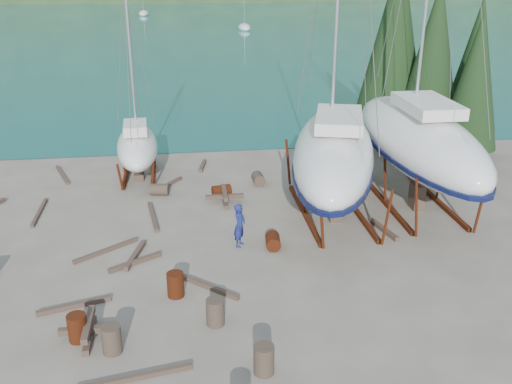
{
  "coord_description": "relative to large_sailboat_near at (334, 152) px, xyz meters",
  "views": [
    {
      "loc": [
        -1.18,
        -17.72,
        10.64
      ],
      "look_at": [
        1.6,
        3.0,
        2.16
      ],
      "focal_mm": 40.0,
      "sensor_mm": 36.0,
      "label": 1
    }
  ],
  "objects": [
    {
      "name": "ground",
      "position": [
        -5.31,
        -5.21,
        -2.97
      ],
      "size": [
        600.0,
        600.0,
        0.0
      ],
      "primitive_type": "plane",
      "color": "#645B4F",
      "rests_on": "ground"
    },
    {
      "name": "cypress_near_right",
      "position": [
        7.19,
        6.79,
        2.82
      ],
      "size": [
        3.6,
        3.6,
        10.0
      ],
      "color": "black",
      "rests_on": "ground"
    },
    {
      "name": "cypress_mid_right",
      "position": [
        8.69,
        4.79,
        1.95
      ],
      "size": [
        3.06,
        3.06,
        8.5
      ],
      "color": "black",
      "rests_on": "ground"
    },
    {
      "name": "cypress_back_left",
      "position": [
        5.69,
        8.79,
        3.69
      ],
      "size": [
        4.14,
        4.14,
        11.5
      ],
      "color": "black",
      "rests_on": "ground"
    },
    {
      "name": "cypress_far_right",
      "position": [
        10.19,
        7.79,
        2.24
      ],
      "size": [
        3.24,
        3.24,
        9.0
      ],
      "color": "black",
      "rests_on": "ground"
    },
    {
      "name": "moored_boat_mid",
      "position": [
        4.69,
        74.79,
        -2.58
      ],
      "size": [
        2.0,
        5.0,
        6.05
      ],
      "color": "white",
      "rests_on": "ground"
    },
    {
      "name": "moored_boat_far",
      "position": [
        -13.31,
        104.79,
        -2.58
      ],
      "size": [
        2.0,
        5.0,
        6.05
      ],
      "color": "white",
      "rests_on": "ground"
    },
    {
      "name": "large_sailboat_near",
      "position": [
        0.0,
        0.0,
        0.0
      ],
      "size": [
        6.49,
        12.2,
        18.45
      ],
      "rotation": [
        0.0,
        0.0,
        -0.28
      ],
      "color": "white",
      "rests_on": "ground"
    },
    {
      "name": "large_sailboat_far",
      "position": [
        4.1,
        0.72,
        0.21
      ],
      "size": [
        3.61,
        12.36,
        19.52
      ],
      "rotation": [
        0.0,
        0.0,
        0.0
      ],
      "color": "white",
      "rests_on": "ground"
    },
    {
      "name": "small_sailboat_shore",
      "position": [
        -8.84,
        5.99,
        -1.22
      ],
      "size": [
        2.42,
        6.71,
        10.59
      ],
      "rotation": [
        0.0,
        0.0,
        0.05
      ],
      "color": "white",
      "rests_on": "ground"
    },
    {
      "name": "worker",
      "position": [
        -4.41,
        -2.54,
        -2.07
      ],
      "size": [
        0.66,
        0.77,
        1.8
      ],
      "primitive_type": "imported",
      "rotation": [
        0.0,
        0.0,
        1.16
      ],
      "color": "navy",
      "rests_on": "ground"
    },
    {
      "name": "drum_4",
      "position": [
        -4.73,
        2.75,
        -2.68
      ],
      "size": [
        0.99,
        0.77,
        0.58
      ],
      "primitive_type": "cylinder",
      "rotation": [
        1.57,
        0.0,
        1.8
      ],
      "color": "#632311",
      "rests_on": "ground"
    },
    {
      "name": "drum_5",
      "position": [
        -4.56,
        -10.24,
        -2.53
      ],
      "size": [
        0.58,
        0.58,
        0.88
      ],
      "primitive_type": "cylinder",
      "color": "#2D2823",
      "rests_on": "ground"
    },
    {
      "name": "drum_6",
      "position": [
        -3.11,
        -2.89,
        -2.68
      ],
      "size": [
        0.66,
        0.93,
        0.58
      ],
      "primitive_type": "cylinder",
      "rotation": [
        1.57,
        0.0,
        -0.1
      ],
      "color": "#632311",
      "rests_on": "ground"
    },
    {
      "name": "drum_9",
      "position": [
        -7.73,
        3.33,
        -2.68
      ],
      "size": [
        0.97,
        0.74,
        0.58
      ],
      "primitive_type": "cylinder",
      "rotation": [
        1.57,
        0.0,
        1.38
      ],
      "color": "#2D2823",
      "rests_on": "ground"
    },
    {
      "name": "drum_10",
      "position": [
        -9.9,
        -8.04,
        -2.53
      ],
      "size": [
        0.58,
        0.58,
        0.88
      ],
      "primitive_type": "cylinder",
      "color": "#632311",
      "rests_on": "ground"
    },
    {
      "name": "drum_11",
      "position": [
        -2.73,
        4.16,
        -2.68
      ],
      "size": [
        0.63,
        0.92,
        0.58
      ],
      "primitive_type": "cylinder",
      "rotation": [
        1.57,
        0.0,
        3.21
      ],
      "color": "#2D2823",
      "rests_on": "ground"
    },
    {
      "name": "drum_14",
      "position": [
        -6.98,
        -5.95,
        -2.53
      ],
      "size": [
        0.58,
        0.58,
        0.88
      ],
      "primitive_type": "cylinder",
      "color": "#632311",
      "rests_on": "ground"
    },
    {
      "name": "drum_16",
      "position": [
        -8.83,
        -8.75,
        -2.53
      ],
      "size": [
        0.58,
        0.58,
        0.88
      ],
      "primitive_type": "cylinder",
      "color": "#2D2823",
      "rests_on": "ground"
    },
    {
      "name": "drum_17",
      "position": [
        -5.74,
        -7.76,
        -2.53
      ],
      "size": [
        0.58,
        0.58,
        0.88
      ],
      "primitive_type": "cylinder",
      "color": "#2D2823",
      "rests_on": "ground"
    },
    {
      "name": "timber_0",
      "position": [
        -12.95,
        6.71,
        -2.9
      ],
      "size": [
        1.18,
        2.82,
        0.14
      ],
      "primitive_type": "cube",
      "rotation": [
        0.0,
        0.0,
        0.36
      ],
      "color": "brown",
      "rests_on": "ground"
    },
    {
      "name": "timber_1",
      "position": [
        1.78,
        -2.08,
        -2.87
      ],
      "size": [
        0.64,
        2.01,
        0.19
      ],
      "primitive_type": "cube",
      "rotation": [
        0.0,
        0.0,
        0.23
      ],
      "color": "brown",
      "rests_on": "ground"
    },
    {
      "name": "timber_3",
      "position": [
        -8.11,
        -10.07,
        -2.9
      ],
      "size": [
        3.15,
        0.73,
        0.15
      ],
      "primitive_type": "cube",
      "rotation": [
        0.0,
        0.0,
        1.76
      ],
      "color": "brown",
      "rests_on": "ground"
    },
    {
      "name": "timber_4",
      "position": [
        -8.5,
        -3.54,
        -2.89
      ],
      "size": [
        1.94,
        1.28,
        0.17
      ],
      "primitive_type": "cube",
      "rotation": [
        0.0,
        0.0,
        2.12
      ],
      "color": "brown",
      "rests_on": "ground"
    },
    {
      "name": "timber_5",
      "position": [
        -6.01,
        -5.49,
        -2.89
      ],
      "size": [
        2.37,
        2.18,
        0.16
      ],
      "primitive_type": "cube",
      "rotation": [
        0.0,
        0.0,
        0.83
      ],
      "color": "brown",
      "rests_on": "ground"
    },
    {
      "name": "timber_6",
      "position": [
        -5.45,
        7.1,
        -2.88
      ],
      "size": [
        0.52,
        1.75,
        0.19
      ],
      "primitive_type": "cube",
      "rotation": [
        0.0,
        0.0,
        2.95
      ],
      "color": "brown",
      "rests_on": "ground"
    },
    {
      "name": "timber_8",
      "position": [
        -8.53,
        -2.99,
        -2.88
      ],
      "size": [
        0.74,
        2.2,
        0.19
      ],
      "primitive_type": "cube",
      "rotation": [
        0.0,
        0.0,
        2.89
      ],
      "color": "brown",
      "rests_on": "ground"
    },
    {
      "name": "timber_9",
      "position": [
        -7.43,
        4.34,
        -2.9
      ],
      "size": [
        1.65,
        2.19,
        0.15
      ],
      "primitive_type": "cube",
      "rotation": [
        0.0,
        0.0,
        2.51
      ],
      "color": "brown",
      "rests_on": "ground"
    },
    {
      "name": "timber_10",
      "position": [
        -7.97,
        0.61,
        -2.89
      ],
      "size": [
        0.59,
        3.08,
        0.16
      ],
      "primitive_type": "cube",
      "rotation": [
        0.0,
        0.0,
        0.14
      ],
      "color": "brown",
      "rests_on": "ground"
    },
    {
      "name": "timber_11",
      "position": [
        -9.7,
        -2.39,
        -2.89
      ],
      "size": [
        2.35,
        1.8,
        0.15
      ],
      "primitive_type": "cube",
      "rotation": [
        0.0,
        0.0,
        2.21
      ],
      "color": "brown",
      "rests_on": "ground"
    },
    {
      "name": "timber_12",
      "position": [
        -10.32,
        -6.25,
        -2.89
      ],
      "size": [
        2.34,
        0.82,
        0.17
      ],
      "primitive_type": "cube",
      "rotation": [
        0.0,
        0.0,
        1.85
      ],
      "color": "brown",
      "rests_on": "ground"
    },
    {
      "name": "timber_15",
      "position": [
        -13.1,
        1.78,
        -2.9
      ],
      "size": [
        0.17,
        3.05,
        0.15
      ],
      "primitive_type": "cube",
      "rotation": [
        0.0,
        0.0,
        0.01
      ],
      "color": "brown",
      "rests_on": "ground"
    },
    {
      "name": "timber_pile_fore",
      "position": [
        -9.59,
        -7.99,
        -2.67
      ],
      "size": [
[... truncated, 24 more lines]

